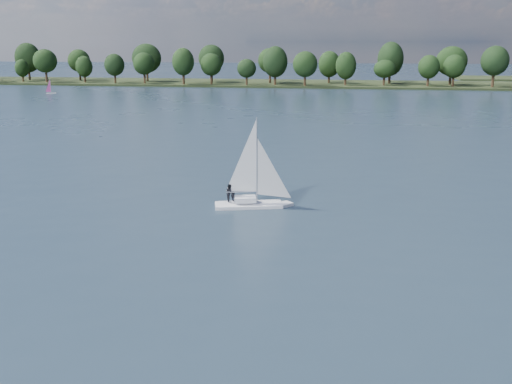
% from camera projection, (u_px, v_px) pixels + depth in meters
% --- Properties ---
extents(ground, '(700.00, 700.00, 0.00)m').
position_uv_depth(ground, '(346.00, 124.00, 118.29)').
color(ground, '#233342').
rests_on(ground, ground).
extents(far_shore, '(660.00, 40.00, 1.50)m').
position_uv_depth(far_shore, '(345.00, 85.00, 225.38)').
color(far_shore, black).
rests_on(far_shore, ground).
extents(sailboat, '(7.68, 3.84, 9.74)m').
position_uv_depth(sailboat, '(249.00, 182.00, 58.30)').
color(sailboat, white).
rests_on(sailboat, ground).
extents(dinghy_pink, '(3.37, 2.64, 5.06)m').
position_uv_depth(dinghy_pink, '(51.00, 90.00, 187.91)').
color(dinghy_pink, silver).
rests_on(dinghy_pink, ground).
extents(treeline, '(562.45, 73.98, 17.62)m').
position_uv_depth(treeline, '(331.00, 64.00, 220.17)').
color(treeline, black).
rests_on(treeline, ground).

